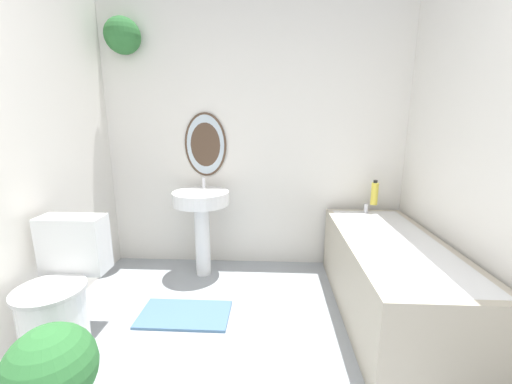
# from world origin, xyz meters

# --- Properties ---
(wall_back) EXTENTS (2.82, 0.30, 2.40)m
(wall_back) POSITION_xyz_m (-0.08, 2.50, 1.25)
(wall_back) COLOR silver
(wall_back) RESTS_ON ground_plane
(toilet) EXTENTS (0.40, 0.54, 0.77)m
(toilet) POSITION_xyz_m (-1.09, 1.25, 0.33)
(toilet) COLOR white
(toilet) RESTS_ON ground_plane
(pedestal_sink) EXTENTS (0.48, 0.48, 0.86)m
(pedestal_sink) POSITION_xyz_m (-0.44, 2.20, 0.59)
(pedestal_sink) COLOR white
(pedestal_sink) RESTS_ON ground_plane
(bathtub) EXTENTS (0.66, 1.54, 0.64)m
(bathtub) POSITION_xyz_m (1.00, 1.66, 0.29)
(bathtub) COLOR #B2A893
(bathtub) RESTS_ON ground_plane
(shampoo_bottle) EXTENTS (0.06, 0.06, 0.22)m
(shampoo_bottle) POSITION_xyz_m (1.06, 2.32, 0.74)
(shampoo_bottle) COLOR gold
(shampoo_bottle) RESTS_ON bathtub
(potted_plant) EXTENTS (0.38, 0.38, 0.51)m
(potted_plant) POSITION_xyz_m (-0.77, 0.70, 0.28)
(potted_plant) COLOR #47474C
(potted_plant) RESTS_ON ground_plane
(bath_mat) EXTENTS (0.63, 0.35, 0.02)m
(bath_mat) POSITION_xyz_m (-0.44, 1.57, 0.01)
(bath_mat) COLOR #4C7093
(bath_mat) RESTS_ON ground_plane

